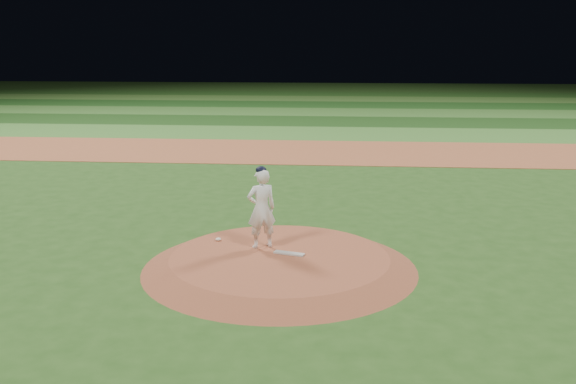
{
  "coord_description": "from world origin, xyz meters",
  "views": [
    {
      "loc": [
        1.18,
        -12.16,
        4.43
      ],
      "look_at": [
        0.0,
        2.0,
        1.1
      ],
      "focal_mm": 40.0,
      "sensor_mm": 36.0,
      "label": 1
    }
  ],
  "objects_px": {
    "pitchers_mound": "(280,262)",
    "pitcher_on_mound": "(261,208)",
    "pitching_rubber": "(289,253)",
    "rosin_bag": "(218,239)"
  },
  "relations": [
    {
      "from": "pitchers_mound",
      "to": "pitcher_on_mound",
      "type": "distance_m",
      "value": 1.18
    },
    {
      "from": "pitcher_on_mound",
      "to": "pitching_rubber",
      "type": "bearing_deg",
      "value": -33.07
    },
    {
      "from": "pitching_rubber",
      "to": "rosin_bag",
      "type": "relative_size",
      "value": 5.23
    },
    {
      "from": "pitchers_mound",
      "to": "pitcher_on_mound",
      "type": "bearing_deg",
      "value": 129.28
    },
    {
      "from": "pitcher_on_mound",
      "to": "rosin_bag",
      "type": "bearing_deg",
      "value": 159.5
    },
    {
      "from": "pitching_rubber",
      "to": "pitcher_on_mound",
      "type": "xyz_separation_m",
      "value": [
        -0.61,
        0.39,
        0.83
      ]
    },
    {
      "from": "pitching_rubber",
      "to": "pitcher_on_mound",
      "type": "distance_m",
      "value": 1.1
    },
    {
      "from": "pitching_rubber",
      "to": "pitcher_on_mound",
      "type": "height_order",
      "value": "pitcher_on_mound"
    },
    {
      "from": "rosin_bag",
      "to": "pitcher_on_mound",
      "type": "relative_size",
      "value": 0.07
    },
    {
      "from": "pitching_rubber",
      "to": "rosin_bag",
      "type": "xyz_separation_m",
      "value": [
        -1.6,
        0.77,
        0.02
      ]
    }
  ]
}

